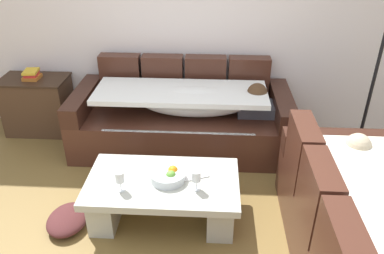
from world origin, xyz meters
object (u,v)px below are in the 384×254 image
object	(u,v)px
couch_near_window	(364,233)
wine_glass_near_right	(196,177)
couch_along_wall	(185,118)
open_magazine	(189,172)
book_stack_on_cabinet	(32,74)
crumpled_garment	(68,220)
floor_lamp	(376,54)
wine_glass_near_left	(120,178)
side_cabinet	(38,105)
coffee_table	(163,194)
fruit_bowl	(168,175)

from	to	relation	value
couch_near_window	wine_glass_near_right	xyz separation A→B (m)	(-1.15, 0.35, 0.16)
couch_along_wall	open_magazine	distance (m)	1.05
book_stack_on_cabinet	crumpled_garment	size ratio (longest dim) A/B	0.53
floor_lamp	crumpled_garment	xyz separation A→B (m)	(-2.58, -1.13, -1.06)
wine_glass_near_left	side_cabinet	size ratio (longest dim) A/B	0.23
wine_glass_near_left	crumpled_garment	xyz separation A→B (m)	(-0.46, -0.00, -0.44)
coffee_table	crumpled_garment	size ratio (longest dim) A/B	3.00
floor_lamp	wine_glass_near_right	bearing A→B (deg)	-145.11
book_stack_on_cabinet	wine_glass_near_right	bearing A→B (deg)	-38.37
coffee_table	side_cabinet	bearing A→B (deg)	139.08
couch_near_window	wine_glass_near_right	size ratio (longest dim) A/B	11.50
coffee_table	wine_glass_near_right	xyz separation A→B (m)	(0.27, -0.10, 0.26)
wine_glass_near_right	open_magazine	bearing A→B (deg)	108.81
couch_near_window	crumpled_garment	xyz separation A→B (m)	(-2.18, 0.30, -0.28)
couch_near_window	coffee_table	bearing A→B (deg)	72.55
side_cabinet	floor_lamp	size ratio (longest dim) A/B	0.37
couch_along_wall	wine_glass_near_right	distance (m)	1.27
open_magazine	floor_lamp	distance (m)	1.98
wine_glass_near_right	floor_lamp	distance (m)	1.99
wine_glass_near_left	couch_along_wall	bearing A→B (deg)	73.27
couch_along_wall	fruit_bowl	xyz separation A→B (m)	(-0.04, -1.13, 0.09)
coffee_table	crumpled_garment	distance (m)	0.80
couch_along_wall	open_magazine	bearing A→B (deg)	-83.83
coffee_table	floor_lamp	xyz separation A→B (m)	(1.82, 0.98, 0.88)
wine_glass_near_left	open_magazine	distance (m)	0.57
floor_lamp	couch_near_window	bearing A→B (deg)	-105.76
open_magazine	fruit_bowl	bearing A→B (deg)	-171.07
couch_along_wall	crumpled_garment	world-z (taller)	couch_along_wall
coffee_table	open_magazine	size ratio (longest dim) A/B	4.29
crumpled_garment	wine_glass_near_right	bearing A→B (deg)	2.58
wine_glass_near_right	floor_lamp	world-z (taller)	floor_lamp
open_magazine	side_cabinet	xyz separation A→B (m)	(-1.78, 1.27, -0.06)
book_stack_on_cabinet	floor_lamp	xyz separation A→B (m)	(3.40, -0.38, 0.43)
fruit_bowl	book_stack_on_cabinet	xyz separation A→B (m)	(-1.63, 1.36, 0.27)
open_magazine	side_cabinet	distance (m)	2.19
floor_lamp	coffee_table	bearing A→B (deg)	-151.65
open_magazine	crumpled_garment	world-z (taller)	open_magazine
couch_along_wall	crumpled_garment	bearing A→B (deg)	-123.44
coffee_table	fruit_bowl	xyz separation A→B (m)	(0.05, 0.01, 0.18)
fruit_bowl	wine_glass_near_right	bearing A→B (deg)	-25.92
couch_near_window	side_cabinet	bearing A→B (deg)	58.80
fruit_bowl	floor_lamp	xyz separation A→B (m)	(1.78, 0.97, 0.70)
coffee_table	couch_along_wall	bearing A→B (deg)	85.53
coffee_table	couch_near_window	bearing A→B (deg)	-17.45
crumpled_garment	couch_along_wall	bearing A→B (deg)	56.56
couch_near_window	coffee_table	distance (m)	1.49
floor_lamp	book_stack_on_cabinet	bearing A→B (deg)	173.55
wine_glass_near_right	side_cabinet	distance (m)	2.37
couch_along_wall	couch_near_window	xyz separation A→B (m)	(1.33, -1.59, 0.00)
wine_glass_near_left	book_stack_on_cabinet	size ratio (longest dim) A/B	0.78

